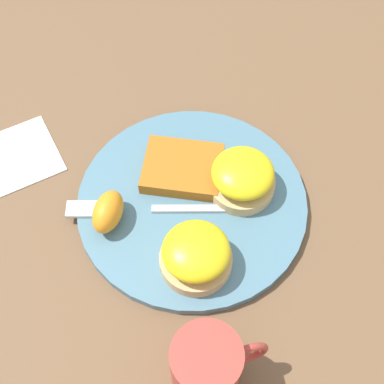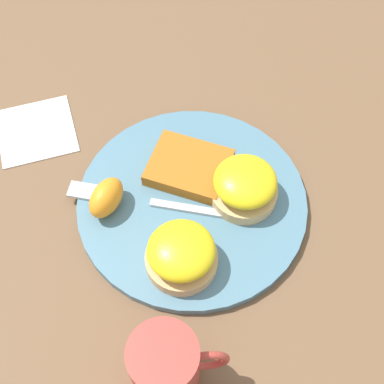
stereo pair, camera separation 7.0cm
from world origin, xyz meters
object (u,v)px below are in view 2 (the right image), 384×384
at_px(sandwich_benedict_left, 181,254).
at_px(fork, 143,201).
at_px(sandwich_benedict_right, 244,184).
at_px(orange_wedge, 106,198).
at_px(cup, 166,366).
at_px(hashbrown_patty, 191,167).

relative_size(sandwich_benedict_left, fork, 0.38).
distance_m(sandwich_benedict_right, orange_wedge, 0.18).
height_order(sandwich_benedict_left, sandwich_benedict_right, same).
xyz_separation_m(sandwich_benedict_right, cup, (-0.12, -0.23, 0.01)).
distance_m(sandwich_benedict_right, hashbrown_patty, 0.08).
relative_size(sandwich_benedict_left, hashbrown_patty, 0.85).
bearing_deg(cup, orange_wedge, 106.09).
bearing_deg(fork, hashbrown_patty, 32.65).
xyz_separation_m(sandwich_benedict_left, fork, (-0.04, 0.09, -0.02)).
bearing_deg(hashbrown_patty, sandwich_benedict_right, -33.35).
bearing_deg(sandwich_benedict_right, sandwich_benedict_left, -133.97).
distance_m(sandwich_benedict_left, fork, 0.10).
height_order(sandwich_benedict_right, cup, cup).
bearing_deg(sandwich_benedict_left, sandwich_benedict_right, 46.03).
bearing_deg(fork, orange_wedge, -176.94).
distance_m(orange_wedge, fork, 0.05).
relative_size(hashbrown_patty, fork, 0.45).
bearing_deg(cup, hashbrown_patty, 79.37).
height_order(fork, cup, cup).
height_order(orange_wedge, fork, orange_wedge).
xyz_separation_m(hashbrown_patty, orange_wedge, (-0.11, -0.05, 0.01)).
distance_m(orange_wedge, cup, 0.23).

